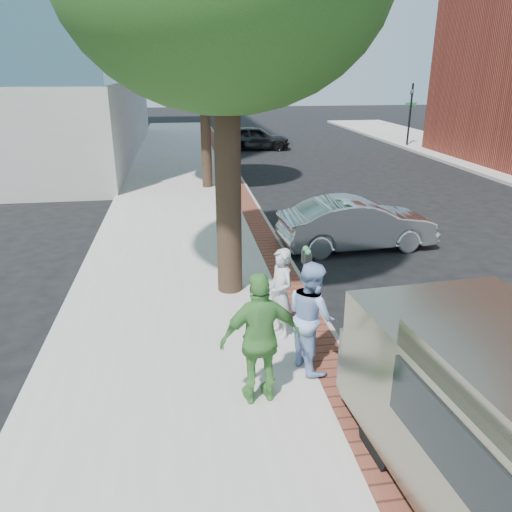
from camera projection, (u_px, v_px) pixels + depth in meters
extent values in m
plane|color=black|center=(274.00, 337.00, 9.07)|extent=(120.00, 120.00, 0.00)
cube|color=#9E9991|center=(184.00, 216.00, 16.24)|extent=(5.00, 60.00, 0.15)
cube|color=brown|center=(251.00, 211.00, 16.52)|extent=(0.60, 60.00, 0.01)
cube|color=gray|center=(261.00, 213.00, 16.59)|extent=(0.10, 60.00, 0.15)
cylinder|color=black|center=(221.00, 118.00, 28.90)|extent=(0.12, 0.12, 3.80)
imported|color=black|center=(220.00, 99.00, 28.51)|extent=(0.18, 0.15, 0.90)
cube|color=#1E7238|center=(220.00, 106.00, 28.65)|extent=(0.70, 0.03, 0.18)
cylinder|color=black|center=(410.00, 116.00, 30.51)|extent=(0.12, 0.12, 3.80)
imported|color=black|center=(412.00, 97.00, 30.12)|extent=(0.18, 0.15, 0.90)
cube|color=#1E7238|center=(411.00, 104.00, 30.26)|extent=(0.70, 0.03, 0.18)
cylinder|color=black|center=(228.00, 188.00, 9.92)|extent=(0.52, 0.52, 4.40)
cylinder|color=black|center=(206.00, 138.00, 19.38)|extent=(0.40, 0.40, 3.85)
ellipsoid|color=#154A1A|center=(203.00, 47.00, 18.24)|extent=(4.80, 4.80, 3.94)
cylinder|color=gray|center=(305.00, 294.00, 9.08)|extent=(0.07, 0.07, 1.15)
cube|color=#2D3030|center=(308.00, 260.00, 8.76)|extent=(0.12, 0.14, 0.24)
cube|color=#2D3030|center=(305.00, 257.00, 8.92)|extent=(0.12, 0.14, 0.24)
sphere|color=#3F8C4C|center=(308.00, 252.00, 8.70)|extent=(0.11, 0.11, 0.11)
sphere|color=#3F8C4C|center=(306.00, 249.00, 8.87)|extent=(0.11, 0.11, 0.11)
imported|color=#B2B3B7|center=(281.00, 293.00, 8.57)|extent=(0.56, 0.68, 1.61)
imported|color=#95B0E6|center=(311.00, 316.00, 7.63)|extent=(0.86, 0.99, 1.75)
imported|color=#4C9142|center=(261.00, 339.00, 6.80)|extent=(1.18, 0.60, 1.93)
imported|color=silver|center=(357.00, 224.00, 13.35)|extent=(4.26, 1.75, 1.37)
imported|color=black|center=(255.00, 138.00, 30.01)|extent=(4.28, 2.08, 1.41)
cube|color=gray|center=(427.00, 368.00, 6.65)|extent=(2.20, 1.20, 0.92)
cylinder|color=black|center=(381.00, 439.00, 6.04)|extent=(0.31, 0.75, 0.73)
cube|color=black|center=(458.00, 458.00, 4.20)|extent=(0.21, 2.29, 0.63)
cube|color=black|center=(410.00, 325.00, 6.99)|extent=(1.83, 0.17, 0.46)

